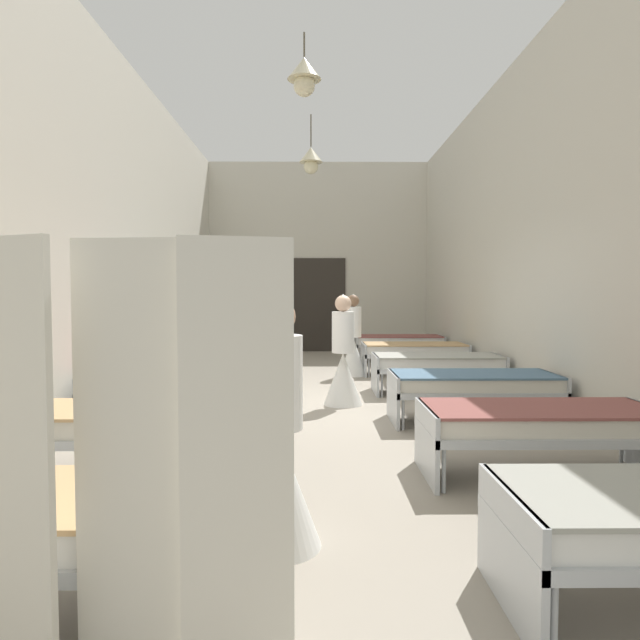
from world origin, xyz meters
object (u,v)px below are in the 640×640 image
object	(u,v)px
bed_left_row_2	(171,385)
privacy_screen	(126,466)
bed_left_row_4	(225,351)
bed_right_row_2	(473,385)
bed_left_row_5	(239,342)
nurse_mid_aisle	(343,365)
bed_right_row_4	(414,351)
bed_right_row_3	(437,364)
bed_left_row_1	(109,424)
nurse_near_aisle	(277,458)
bed_right_row_5	(398,342)
bed_right_row_1	(541,423)
nurse_far_aisle	(353,346)
bed_left_row_3	(204,364)

from	to	relation	value
bed_left_row_2	privacy_screen	distance (m)	4.40
bed_left_row_2	bed_left_row_4	bearing A→B (deg)	90.00
privacy_screen	bed_left_row_4	bearing A→B (deg)	102.24
bed_right_row_2	bed_left_row_5	xyz separation A→B (m)	(-3.49, 5.70, 0.00)
nurse_mid_aisle	privacy_screen	distance (m)	5.43
nurse_mid_aisle	bed_right_row_4	bearing A→B (deg)	137.75
bed_right_row_3	privacy_screen	distance (m)	6.70
bed_left_row_1	nurse_near_aisle	distance (m)	1.88
bed_left_row_1	bed_right_row_3	distance (m)	5.16
bed_right_row_5	nurse_near_aisle	size ratio (longest dim) A/B	1.28
bed_right_row_2	nurse_mid_aisle	bearing A→B (deg)	144.69
bed_left_row_2	nurse_mid_aisle	world-z (taller)	nurse_mid_aisle
bed_right_row_1	bed_left_row_2	xyz separation A→B (m)	(-3.49, 1.90, 0.00)
nurse_far_aisle	bed_left_row_3	bearing A→B (deg)	-13.39
bed_left_row_1	bed_right_row_4	bearing A→B (deg)	58.50
bed_left_row_3	bed_left_row_5	xyz separation A→B (m)	(0.00, 3.80, 0.00)
bed_left_row_3	nurse_mid_aisle	distance (m)	2.22
bed_left_row_1	bed_left_row_3	xyz separation A→B (m)	(0.00, 3.80, 0.00)
bed_left_row_1	bed_left_row_3	distance (m)	3.80
bed_right_row_3	nurse_far_aisle	bearing A→B (deg)	122.71
bed_left_row_4	nurse_near_aisle	distance (m)	7.06
bed_left_row_4	bed_right_row_5	xyz separation A→B (m)	(3.49, 1.90, 0.00)
nurse_far_aisle	bed_left_row_2	bearing A→B (deg)	6.96
bed_left_row_4	bed_left_row_5	world-z (taller)	same
bed_right_row_3	bed_left_row_3	bearing A→B (deg)	180.00
bed_right_row_3	bed_right_row_4	distance (m)	1.90
bed_left_row_3	privacy_screen	size ratio (longest dim) A/B	1.12
bed_left_row_5	nurse_mid_aisle	world-z (taller)	nurse_mid_aisle
privacy_screen	bed_left_row_2	bearing A→B (deg)	108.05
bed_left_row_4	bed_left_row_5	bearing A→B (deg)	90.00
bed_right_row_1	nurse_mid_aisle	bearing A→B (deg)	116.42
nurse_far_aisle	privacy_screen	bearing A→B (deg)	29.61
bed_right_row_2	bed_left_row_3	xyz separation A→B (m)	(-3.49, 1.90, 0.00)
bed_right_row_2	bed_left_row_4	xyz separation A→B (m)	(-3.49, 3.80, 0.00)
bed_right_row_2	privacy_screen	world-z (taller)	privacy_screen
bed_left_row_2	bed_right_row_5	distance (m)	6.68
bed_left_row_3	nurse_mid_aisle	world-z (taller)	nurse_mid_aisle
bed_left_row_1	bed_left_row_2	size ratio (longest dim) A/B	1.00
bed_right_row_5	nurse_far_aisle	bearing A→B (deg)	-119.32
bed_left_row_2	bed_left_row_4	size ratio (longest dim) A/B	1.00
bed_left_row_2	bed_left_row_3	world-z (taller)	same
bed_right_row_3	bed_left_row_5	bearing A→B (deg)	132.58
bed_right_row_4	privacy_screen	world-z (taller)	privacy_screen
bed_right_row_1	nurse_near_aisle	xyz separation A→B (m)	(-2.06, -1.22, 0.09)
bed_right_row_1	bed_left_row_3	bearing A→B (deg)	132.58
bed_left_row_4	privacy_screen	size ratio (longest dim) A/B	1.12
privacy_screen	nurse_mid_aisle	bearing A→B (deg)	83.98
bed_right_row_1	nurse_mid_aisle	size ratio (longest dim) A/B	1.28
bed_right_row_1	privacy_screen	xyz separation A→B (m)	(-2.54, -2.38, 0.41)
nurse_near_aisle	privacy_screen	xyz separation A→B (m)	(-0.49, -1.16, 0.32)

